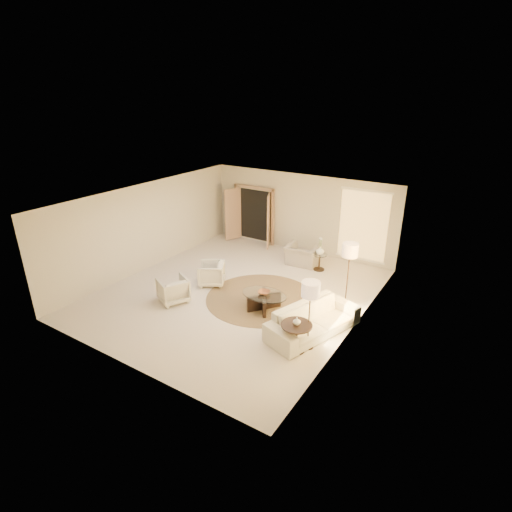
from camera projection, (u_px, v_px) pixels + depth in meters
The scene contains 18 objects.
room at pixel (236, 248), 11.11m from camera, with size 7.04×8.04×2.83m.
windows_right at pixel (357, 277), 9.50m from camera, with size 0.10×6.40×2.40m, color #FBC564, non-canonical shape.
window_back_corner at pixel (363, 226), 13.07m from camera, with size 1.70×0.10×2.40m, color #FBC564, non-canonical shape.
curtains_right at pixel (367, 265), 10.24m from camera, with size 0.06×5.20×2.60m, color tan, non-canonical shape.
french_doors at pixel (253, 215), 15.16m from camera, with size 1.95×0.66×2.16m.
area_rug at pixel (261, 298), 11.32m from camera, with size 3.13×3.13×0.01m, color #3E2D1B.
sofa at pixel (313, 320), 9.58m from camera, with size 2.44×0.96×0.71m, color beige.
armchair_left at pixel (211, 272), 12.01m from camera, with size 0.74×0.69×0.76m, color beige.
armchair_right at pixel (173, 289), 11.03m from camera, with size 0.75×0.70×0.77m, color beige.
accent_chair at pixel (302, 252), 13.37m from camera, with size 1.04×0.68×0.91m, color gray.
coffee_table at pixel (264, 300), 10.64m from camera, with size 1.32×1.32×0.47m.
end_table at pixel (296, 333), 8.90m from camera, with size 0.71×0.71×0.67m.
side_table at pixel (319, 260), 13.00m from camera, with size 0.47×0.47×0.55m.
floor_lamp_near at pixel (350, 253), 10.51m from camera, with size 0.43×0.43×1.76m.
floor_lamp_far at pixel (311, 292), 8.64m from camera, with size 0.40×0.40×1.66m.
bowl at pixel (264, 293), 10.56m from camera, with size 0.32×0.32×0.08m, color brown.
end_vase at pixel (297, 321), 8.79m from camera, with size 0.17×0.17×0.18m, color white.
side_vase at pixel (320, 250), 12.86m from camera, with size 0.26×0.26×0.27m, color white.
Camera 1 is at (6.02, -8.43, 5.46)m, focal length 28.00 mm.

